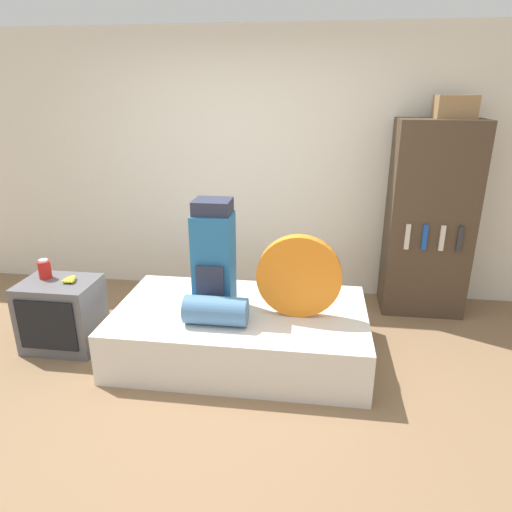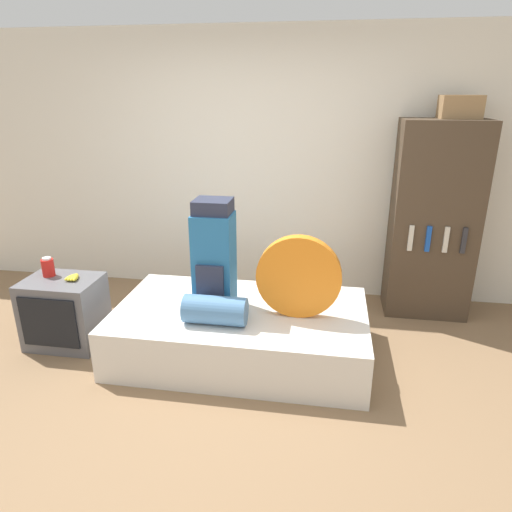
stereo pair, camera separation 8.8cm
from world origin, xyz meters
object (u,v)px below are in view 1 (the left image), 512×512
(sleeping_roll, at_px, (216,311))
(canister, at_px, (45,269))
(tent_bag, at_px, (299,276))
(television, at_px, (62,314))
(bookshelf, at_px, (429,220))
(backpack, at_px, (214,257))
(cardboard_box, at_px, (455,107))

(sleeping_roll, bearing_deg, canister, 170.02)
(tent_bag, xyz_separation_m, television, (-1.93, -0.03, -0.43))
(bookshelf, bearing_deg, tent_bag, -136.26)
(backpack, xyz_separation_m, tent_bag, (0.65, -0.05, -0.10))
(television, xyz_separation_m, cardboard_box, (3.17, 1.16, 1.60))
(tent_bag, relative_size, sleeping_roll, 1.37)
(sleeping_roll, bearing_deg, television, 171.77)
(tent_bag, height_order, television, tent_bag)
(tent_bag, relative_size, television, 1.06)
(tent_bag, xyz_separation_m, bookshelf, (1.14, 1.09, 0.18))
(canister, height_order, cardboard_box, cardboard_box)
(television, bearing_deg, tent_bag, 0.88)
(backpack, relative_size, bookshelf, 0.48)
(canister, xyz_separation_m, bookshelf, (3.20, 1.06, 0.24))
(bookshelf, xyz_separation_m, cardboard_box, (0.10, 0.04, 0.99))
(tent_bag, height_order, canister, tent_bag)
(backpack, xyz_separation_m, cardboard_box, (1.89, 1.09, 1.07))
(tent_bag, height_order, sleeping_roll, tent_bag)
(backpack, height_order, canister, backpack)
(backpack, bearing_deg, bookshelf, 30.25)
(backpack, relative_size, television, 1.45)
(backpack, xyz_separation_m, bookshelf, (1.80, 1.05, 0.07))
(canister, bearing_deg, tent_bag, -1.00)
(tent_bag, height_order, bookshelf, bookshelf)
(television, distance_m, bookshelf, 3.33)
(sleeping_roll, bearing_deg, tent_bag, 20.83)
(cardboard_box, bearing_deg, bookshelf, -157.34)
(backpack, xyz_separation_m, sleeping_roll, (0.07, -0.27, -0.31))
(cardboard_box, bearing_deg, television, -159.84)
(tent_bag, bearing_deg, backpack, 175.96)
(bookshelf, bearing_deg, canister, -161.73)
(backpack, bearing_deg, tent_bag, -4.04)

